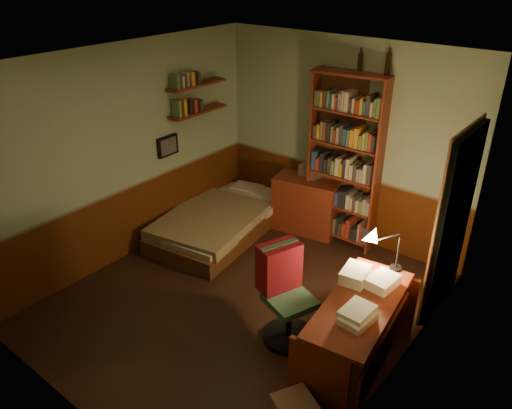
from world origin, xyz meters
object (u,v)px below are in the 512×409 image
Objects in this scene: desk_lamp at (399,246)px; dresser at (306,205)px; desk at (357,335)px; office_chair at (290,295)px; bookshelf at (344,162)px; bed at (220,213)px; mini_stereo at (311,170)px.

dresser is at bearing 145.67° from desk_lamp.
dresser is 2.22m from desk_lamp.
desk is 0.71m from office_chair.
dresser is at bearing 139.48° from office_chair.
desk is 2.62× the size of desk_lamp.
desk_lamp reaches higher than dresser.
office_chair reaches higher than desk.
bookshelf is 4.28× the size of desk_lamp.
office_chair reaches higher than dresser.
bookshelf is 2.08× the size of office_chair.
bed is 7.08× the size of mini_stereo.
bed is 1.80m from bookshelf.
desk_lamp is (1.78, -1.17, 0.60)m from dresser.
dresser reaches higher than bed.
desk is at bearing 27.57° from office_chair.
mini_stereo is at bearing 167.89° from bookshelf.
bookshelf reaches higher than desk.
bookshelf is at bearing 135.12° from desk_lamp.
mini_stereo reaches higher than dresser.
mini_stereo is 0.26× the size of office_chair.
mini_stereo is 0.21× the size of desk.
mini_stereo is 2.36m from office_chair.
dresser is 2.56m from desk.
bookshelf reaches higher than office_chair.
bed is 2.76m from desk_lamp.
mini_stereo is (-0.03, 0.12, 0.46)m from dresser.
desk_lamp reaches higher than mini_stereo.
desk reaches higher than bed.
office_chair reaches higher than mini_stereo.
desk_lamp is (2.64, -0.37, 0.69)m from bed.
desk_lamp reaches higher than desk.
bed is at bearing 169.79° from office_chair.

